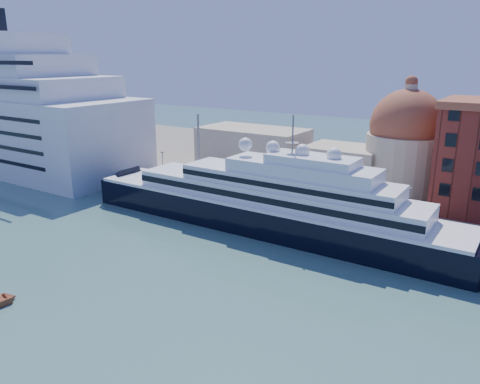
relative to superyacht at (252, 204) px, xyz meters
The scene contains 8 objects.
ground 23.51m from the superyacht, 93.20° to the right, with size 400.00×400.00×0.00m, color #365E5D.
quay 11.60m from the superyacht, 96.66° to the left, with size 180.00×10.00×2.50m, color gray.
land 52.15m from the superyacht, 91.41° to the left, with size 260.00×72.00×2.00m, color slate.
quay_fence 6.82m from the superyacht, 101.17° to the left, with size 180.00×0.10×1.20m, color slate.
superyacht is the anchor object (origin of this frame).
service_barge 34.10m from the superyacht, behind, with size 13.68×4.74×3.06m.
church 35.64m from the superyacht, 81.64° to the left, with size 66.00×18.00×25.50m.
lamp_posts 17.52m from the superyacht, 146.40° to the left, with size 120.80×2.40×18.00m.
Camera 1 is at (48.60, -54.26, 33.68)m, focal length 35.00 mm.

